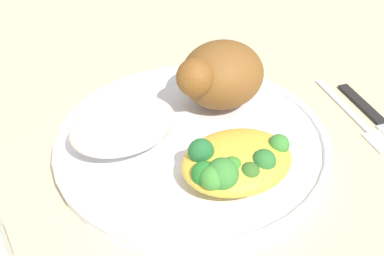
% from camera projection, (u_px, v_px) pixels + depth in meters
% --- Properties ---
extents(ground_plane, '(2.00, 2.00, 0.00)m').
position_uv_depth(ground_plane, '(192.00, 149.00, 0.51)').
color(ground_plane, '#CAB992').
extents(plate, '(0.28, 0.28, 0.02)m').
position_uv_depth(plate, '(192.00, 142.00, 0.51)').
color(plate, white).
rests_on(plate, ground_plane).
extents(roasted_chicken, '(0.10, 0.08, 0.07)m').
position_uv_depth(roasted_chicken, '(220.00, 75.00, 0.52)').
color(roasted_chicken, brown).
rests_on(roasted_chicken, plate).
extents(rice_pile, '(0.11, 0.07, 0.05)m').
position_uv_depth(rice_pile, '(123.00, 126.00, 0.47)').
color(rice_pile, white).
rests_on(rice_pile, plate).
extents(mac_cheese_with_broccoli, '(0.11, 0.09, 0.04)m').
position_uv_depth(mac_cheese_with_broccoli, '(235.00, 162.00, 0.44)').
color(mac_cheese_with_broccoli, gold).
rests_on(mac_cheese_with_broccoli, plate).
extents(fork, '(0.03, 0.14, 0.01)m').
position_uv_depth(fork, '(355.00, 117.00, 0.55)').
color(fork, silver).
rests_on(fork, ground_plane).
extents(knife, '(0.04, 0.19, 0.01)m').
position_uv_depth(knife, '(382.00, 122.00, 0.54)').
color(knife, black).
rests_on(knife, ground_plane).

